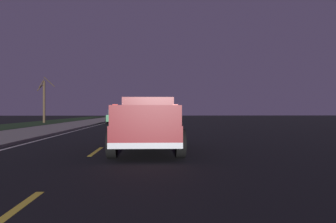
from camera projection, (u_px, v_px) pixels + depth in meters
name	position (u px, v px, depth m)	size (l,w,h in m)	color
ground	(129.00, 127.00, 26.93)	(144.00, 144.00, 0.00)	black
sidewalk_shoulder	(61.00, 127.00, 26.63)	(108.00, 4.00, 0.12)	gray
grass_verge	(0.00, 128.00, 26.37)	(108.00, 6.00, 0.01)	#1E3819
lane_markings	(103.00, 126.00, 28.90)	(108.00, 3.54, 0.01)	yellow
pickup_truck	(148.00, 124.00, 11.39)	(5.45, 2.33, 1.87)	maroon
sedan_white	(150.00, 116.00, 35.50)	(4.44, 2.09, 1.54)	silver
sedan_green	(117.00, 116.00, 34.70)	(4.40, 2.03, 1.54)	#14592D
bare_tree_far	(44.00, 100.00, 37.33)	(1.94, 1.56, 5.46)	#423323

